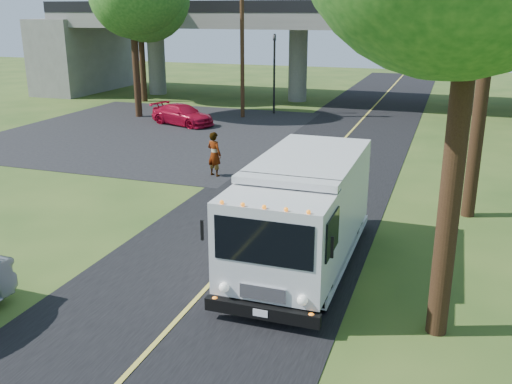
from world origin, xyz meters
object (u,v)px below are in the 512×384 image
at_px(step_van, 303,210).
at_px(pedestrian, 214,154).
at_px(red_sedan, 183,115).
at_px(traffic_signal, 274,65).
at_px(utility_pole, 242,45).

relative_size(step_van, pedestrian, 3.71).
distance_m(step_van, pedestrian, 9.33).
bearing_deg(red_sedan, traffic_signal, -17.53).
relative_size(utility_pole, step_van, 1.29).
bearing_deg(step_van, red_sedan, 124.91).
relative_size(traffic_signal, red_sedan, 1.23).
height_order(utility_pole, step_van, utility_pole).
distance_m(utility_pole, red_sedan, 5.94).
bearing_deg(step_van, pedestrian, 127.68).
bearing_deg(utility_pole, pedestrian, -74.50).
bearing_deg(pedestrian, red_sedan, -37.03).
bearing_deg(traffic_signal, red_sedan, -125.94).
relative_size(step_van, red_sedan, 1.65).
distance_m(step_van, red_sedan, 20.90).
xyz_separation_m(utility_pole, red_sedan, (-2.55, -3.59, -3.98)).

